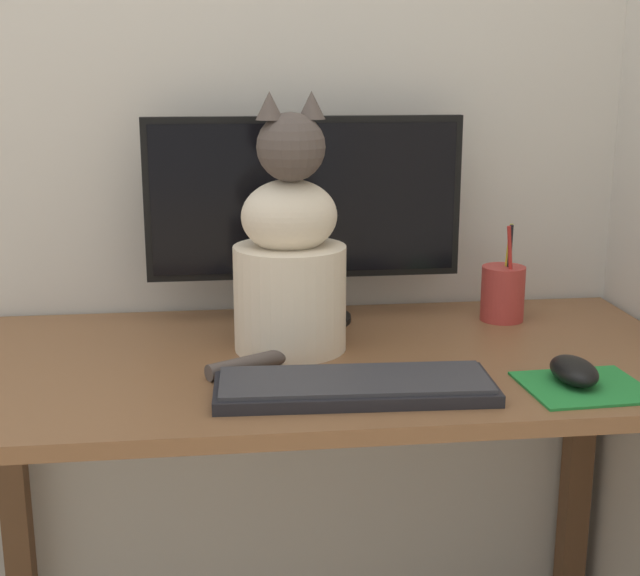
{
  "coord_description": "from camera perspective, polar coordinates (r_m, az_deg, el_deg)",
  "views": [
    {
      "loc": [
        -0.17,
        -1.36,
        1.18
      ],
      "look_at": [
        -0.01,
        -0.06,
        0.84
      ],
      "focal_mm": 50.0,
      "sensor_mm": 36.0,
      "label": 1
    }
  ],
  "objects": [
    {
      "name": "desk",
      "position": [
        1.49,
        0.15,
        -8.39
      ],
      "size": [
        1.21,
        0.6,
        0.71
      ],
      "color": "brown",
      "rests_on": "ground_plane"
    },
    {
      "name": "computer_mouse_right",
      "position": [
        1.37,
        15.94,
        -5.11
      ],
      "size": [
        0.06,
        0.11,
        0.04
      ],
      "color": "black",
      "rests_on": "mousepad_right"
    },
    {
      "name": "pen_cup",
      "position": [
        1.67,
        11.62,
        -0.28
      ],
      "size": [
        0.08,
        0.08,
        0.18
      ],
      "color": "#B23833",
      "rests_on": "desk"
    },
    {
      "name": "wall_back",
      "position": [
        1.71,
        -1.26,
        16.69
      ],
      "size": [
        7.0,
        0.04,
        2.5
      ],
      "color": "beige",
      "rests_on": "ground_plane"
    },
    {
      "name": "keyboard",
      "position": [
        1.29,
        2.21,
        -6.3
      ],
      "size": [
        0.41,
        0.16,
        0.02
      ],
      "rotation": [
        0.0,
        0.0,
        -0.04
      ],
      "color": "black",
      "rests_on": "desk"
    },
    {
      "name": "cat",
      "position": [
        1.45,
        -1.95,
        1.99
      ],
      "size": [
        0.25,
        0.26,
        0.42
      ],
      "rotation": [
        0.0,
        0.0,
        0.17
      ],
      "color": "beige",
      "rests_on": "desk"
    },
    {
      "name": "monitor",
      "position": [
        1.6,
        -0.99,
        5.02
      ],
      "size": [
        0.57,
        0.17,
        0.37
      ],
      "color": "black",
      "rests_on": "desk"
    },
    {
      "name": "mousepad_right",
      "position": [
        1.37,
        16.55,
        -6.09
      ],
      "size": [
        0.18,
        0.16,
        0.0
      ],
      "rotation": [
        0.0,
        0.0,
        0.05
      ],
      "color": "#238438",
      "rests_on": "desk"
    }
  ]
}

